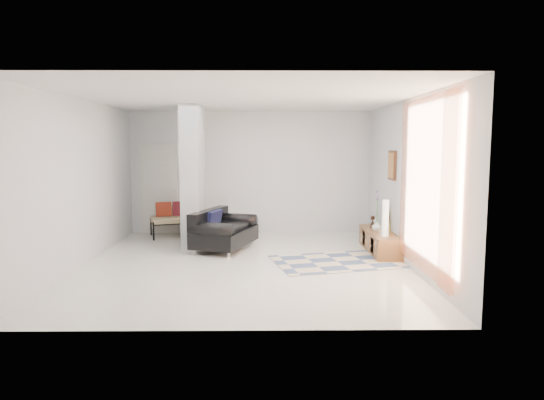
{
  "coord_description": "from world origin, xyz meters",
  "views": [
    {
      "loc": [
        0.37,
        -8.14,
        2.04
      ],
      "look_at": [
        0.47,
        0.6,
        1.03
      ],
      "focal_mm": 32.0,
      "sensor_mm": 36.0,
      "label": 1
    }
  ],
  "objects": [
    {
      "name": "wall_right",
      "position": [
        2.75,
        0.0,
        1.4
      ],
      "size": [
        0.0,
        6.0,
        6.0
      ],
      "primitive_type": "plane",
      "rotation": [
        1.57,
        0.0,
        -1.57
      ],
      "color": "silver",
      "rests_on": "ground"
    },
    {
      "name": "loveseat",
      "position": [
        -0.51,
        1.22,
        0.36
      ],
      "size": [
        1.3,
        1.69,
        0.76
      ],
      "rotation": [
        0.0,
        0.0,
        -0.33
      ],
      "color": "silver",
      "rests_on": "floor"
    },
    {
      "name": "hallway_door",
      "position": [
        -2.1,
        2.96,
        1.02
      ],
      "size": [
        0.85,
        0.06,
        2.04
      ],
      "primitive_type": "cube",
      "color": "silver",
      "rests_on": "floor"
    },
    {
      "name": "partition_column",
      "position": [
        -1.1,
        1.6,
        1.4
      ],
      "size": [
        0.35,
        1.2,
        2.8
      ],
      "primitive_type": "cube",
      "color": "#A0A3A7",
      "rests_on": "floor"
    },
    {
      "name": "area_rug",
      "position": [
        1.6,
        0.11,
        0.01
      ],
      "size": [
        2.42,
        1.89,
        0.01
      ],
      "primitive_type": "cube",
      "rotation": [
        0.0,
        0.0,
        0.24
      ],
      "color": "beige",
      "rests_on": "floor"
    },
    {
      "name": "cylinder_lamp",
      "position": [
        2.5,
        0.42,
        0.73
      ],
      "size": [
        0.12,
        0.12,
        0.65
      ],
      "primitive_type": "cylinder",
      "color": "white",
      "rests_on": "media_console"
    },
    {
      "name": "bronze_figurine",
      "position": [
        2.47,
        1.3,
        0.52
      ],
      "size": [
        0.13,
        0.13,
        0.23
      ],
      "primitive_type": null,
      "rotation": [
        0.0,
        0.0,
        -0.13
      ],
      "color": "#311D15",
      "rests_on": "media_console"
    },
    {
      "name": "wall_front",
      "position": [
        0.0,
        -3.0,
        1.4
      ],
      "size": [
        6.0,
        0.0,
        6.0
      ],
      "primitive_type": "plane",
      "rotation": [
        -1.57,
        0.0,
        0.0
      ],
      "color": "silver",
      "rests_on": "ground"
    },
    {
      "name": "vase",
      "position": [
        2.47,
        0.94,
        0.5
      ],
      "size": [
        0.2,
        0.2,
        0.19
      ],
      "primitive_type": "imported",
      "rotation": [
        0.0,
        0.0,
        -0.08
      ],
      "color": "white",
      "rests_on": "media_console"
    },
    {
      "name": "curtain",
      "position": [
        2.67,
        -1.15,
        1.45
      ],
      "size": [
        0.0,
        2.55,
        2.55
      ],
      "primitive_type": "plane",
      "rotation": [
        1.57,
        0.0,
        1.57
      ],
      "color": "orange",
      "rests_on": "wall_right"
    },
    {
      "name": "daybed",
      "position": [
        -1.44,
        2.62,
        0.42
      ],
      "size": [
        1.71,
        1.12,
        0.77
      ],
      "rotation": [
        0.0,
        0.0,
        0.32
      ],
      "color": "black",
      "rests_on": "floor"
    },
    {
      "name": "media_console",
      "position": [
        2.52,
        0.9,
        0.2
      ],
      "size": [
        0.45,
        1.73,
        0.8
      ],
      "color": "brown",
      "rests_on": "floor"
    },
    {
      "name": "floor",
      "position": [
        0.0,
        0.0,
        0.0
      ],
      "size": [
        6.0,
        6.0,
        0.0
      ],
      "primitive_type": "plane",
      "color": "white",
      "rests_on": "ground"
    },
    {
      "name": "wall_back",
      "position": [
        0.0,
        3.0,
        1.4
      ],
      "size": [
        6.0,
        0.0,
        6.0
      ],
      "primitive_type": "plane",
      "rotation": [
        1.57,
        0.0,
        0.0
      ],
      "color": "silver",
      "rests_on": "ground"
    },
    {
      "name": "wall_left",
      "position": [
        -2.75,
        0.0,
        1.4
      ],
      "size": [
        0.0,
        6.0,
        6.0
      ],
      "primitive_type": "plane",
      "rotation": [
        1.57,
        0.0,
        1.57
      ],
      "color": "silver",
      "rests_on": "ground"
    },
    {
      "name": "wall_art",
      "position": [
        2.72,
        0.9,
        1.65
      ],
      "size": [
        0.04,
        0.45,
        0.55
      ],
      "primitive_type": "cube",
      "color": "#3C1E10",
      "rests_on": "wall_right"
    },
    {
      "name": "ceiling",
      "position": [
        0.0,
        0.0,
        2.8
      ],
      "size": [
        6.0,
        6.0,
        0.0
      ],
      "primitive_type": "plane",
      "rotation": [
        3.14,
        0.0,
        0.0
      ],
      "color": "white",
      "rests_on": "wall_back"
    }
  ]
}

